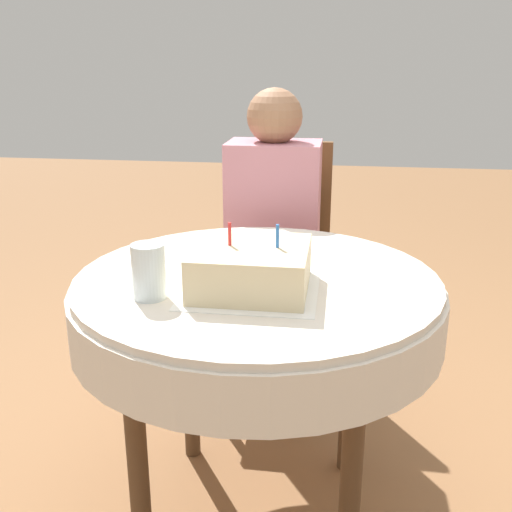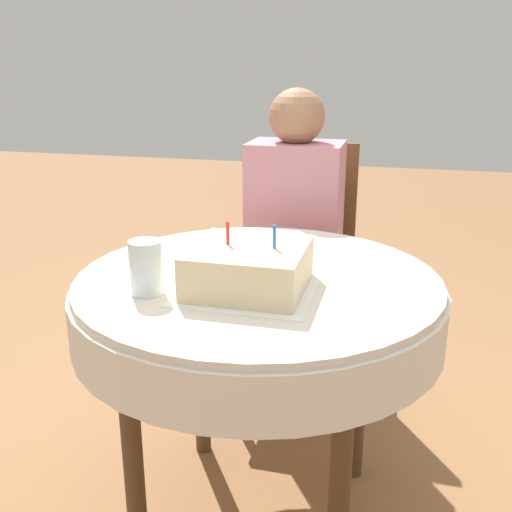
% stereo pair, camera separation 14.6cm
% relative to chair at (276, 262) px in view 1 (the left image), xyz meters
% --- Properties ---
extents(dining_table, '(0.94, 0.94, 0.74)m').
position_rel_chair_xyz_m(dining_table, '(0.04, -0.79, 0.14)').
color(dining_table, silver).
rests_on(dining_table, ground_plane).
extents(chair, '(0.45, 0.45, 0.95)m').
position_rel_chair_xyz_m(chair, '(0.00, 0.00, 0.00)').
color(chair, brown).
rests_on(chair, ground_plane).
extents(person, '(0.33, 0.33, 1.16)m').
position_rel_chair_xyz_m(person, '(-0.00, -0.11, 0.19)').
color(person, '#9E7051').
rests_on(person, ground_plane).
extents(napkin, '(0.31, 0.31, 0.00)m').
position_rel_chair_xyz_m(napkin, '(0.04, -0.88, 0.24)').
color(napkin, white).
rests_on(napkin, dining_table).
extents(birthday_cake, '(0.26, 0.26, 0.16)m').
position_rel_chair_xyz_m(birthday_cake, '(0.04, -0.88, 0.29)').
color(birthday_cake, beige).
rests_on(birthday_cake, dining_table).
extents(drinking_glass, '(0.08, 0.08, 0.13)m').
position_rel_chair_xyz_m(drinking_glass, '(-0.18, -0.97, 0.30)').
color(drinking_glass, silver).
rests_on(drinking_glass, dining_table).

